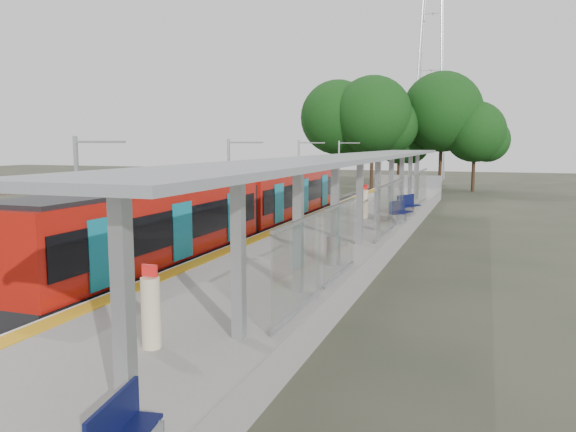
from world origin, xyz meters
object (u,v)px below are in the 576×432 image
Objects in this scene: bench_near at (121,432)px; info_pillar_far at (364,204)px; train at (232,209)px; litter_bin at (334,250)px; bench_mid at (400,211)px; bench_far at (408,204)px; info_pillar_near at (151,312)px.

bench_near is 0.76× the size of info_pillar_far.
litter_bin is (6.52, -5.76, -0.56)m from train.
bench_far reaches higher than bench_mid.
train is at bearing 138.53° from litter_bin.
info_pillar_near reaches higher than bench_mid.
info_pillar_near is at bearing -70.00° from bench_far.
bench_near is (7.12, -18.55, -0.56)m from train.
bench_near is at bearing -91.06° from info_pillar_far.
train is 8.72m from litter_bin.
train is 9.12m from bench_mid.
bench_mid is 0.99× the size of bench_far.
litter_bin is (1.45, 8.95, -0.26)m from info_pillar_near.
bench_mid is at bearing 87.11° from litter_bin.
train is at bearing -122.42° from bench_mid.
bench_mid reaches higher than litter_bin.
info_pillar_far is (-2.08, -2.38, 0.20)m from bench_far.
bench_near is 12.80m from litter_bin.
info_pillar_far is (5.02, 6.58, -0.24)m from train.
info_pillar_far reaches higher than bench_near.
bench_far is 3.16m from info_pillar_far.
info_pillar_near is 1.75× the size of litter_bin.
info_pillar_far is (-2.10, 25.13, 0.32)m from bench_near.
bench_near is at bearing -65.06° from bench_far.
bench_mid is (-0.02, 24.27, 0.11)m from bench_near.
info_pillar_near reaches higher than bench_near.
info_pillar_near is 9.07m from litter_bin.
bench_mid is 20.53m from info_pillar_near.
litter_bin is (1.50, -12.34, -0.32)m from info_pillar_far.
info_pillar_far is at bearing -106.26° from bench_far.
bench_far is at bearing 86.20° from info_pillar_near.
info_pillar_far is (-0.05, 21.29, 0.06)m from info_pillar_near.
bench_mid is at bearing 80.70° from bench_near.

